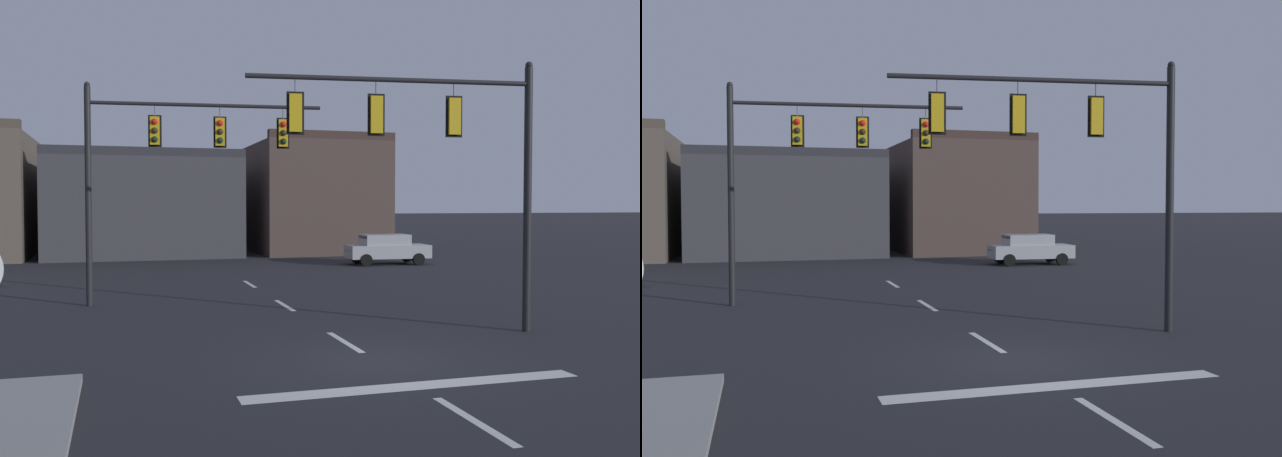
{
  "view_description": "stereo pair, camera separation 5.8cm",
  "coord_description": "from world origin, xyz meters",
  "views": [
    {
      "loc": [
        -5.08,
        -12.97,
        3.25
      ],
      "look_at": [
        -0.18,
        3.42,
        2.63
      ],
      "focal_mm": 38.02,
      "sensor_mm": 36.0,
      "label": 1
    },
    {
      "loc": [
        -5.02,
        -12.99,
        3.25
      ],
      "look_at": [
        -0.18,
        3.42,
        2.63
      ],
      "focal_mm": 38.02,
      "sensor_mm": 36.0,
      "label": 2
    }
  ],
  "objects": [
    {
      "name": "signal_mast_near_side",
      "position": [
        2.58,
        2.26,
        4.74
      ],
      "size": [
        7.16,
        1.09,
        6.83
      ],
      "color": "black",
      "rests_on": "ground"
    },
    {
      "name": "stop_bar_paint",
      "position": [
        0.0,
        -2.0,
        0.0
      ],
      "size": [
        6.4,
        0.5,
        0.01
      ],
      "primitive_type": "cube",
      "color": "silver",
      "rests_on": "ground"
    },
    {
      "name": "car_lot_nearside",
      "position": [
        8.74,
        20.76,
        0.86
      ],
      "size": [
        4.54,
        2.13,
        1.61
      ],
      "color": "#9EA0A5",
      "rests_on": "ground"
    },
    {
      "name": "ground_plane",
      "position": [
        0.0,
        0.0,
        0.0
      ],
      "size": [
        400.0,
        400.0,
        0.0
      ],
      "primitive_type": "plane",
      "color": "#232328"
    },
    {
      "name": "signal_mast_far_side",
      "position": [
        -3.6,
        9.38,
        4.89
      ],
      "size": [
        7.51,
        1.03,
        7.1
      ],
      "color": "black",
      "rests_on": "ground"
    },
    {
      "name": "building_row",
      "position": [
        -3.56,
        33.04,
        3.41
      ],
      "size": [
        30.76,
        13.61,
        7.82
      ],
      "color": "brown",
      "rests_on": "ground"
    },
    {
      "name": "lane_centreline",
      "position": [
        0.0,
        2.0,
        0.0
      ],
      "size": [
        0.16,
        26.4,
        0.01
      ],
      "color": "silver",
      "rests_on": "ground"
    }
  ]
}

